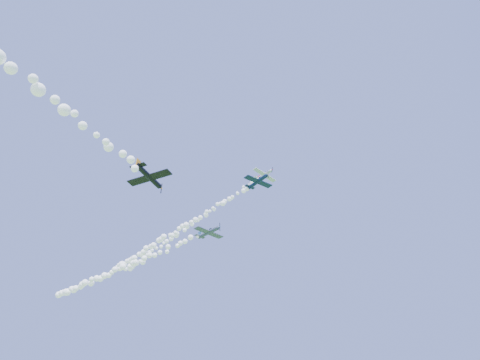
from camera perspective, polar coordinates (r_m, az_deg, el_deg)
The scene contains 7 objects.
plane_white at distance 98.02m, azimuth 3.52°, elevation 0.76°, with size 5.97×6.25×1.97m.
smoke_trail_white at distance 131.99m, azimuth -8.97°, elevation -7.75°, with size 79.13×37.37×2.68m, color white, non-canonical shape.
plane_navy at distance 90.48m, azimuth 2.61°, elevation -0.18°, with size 6.98×7.41×1.89m.
smoke_trail_navy at distance 119.72m, azimuth -10.11°, elevation -7.83°, with size 70.15×29.00×2.79m, color white, non-canonical shape.
plane_grey at distance 99.64m, azimuth -4.45°, elevation -7.41°, with size 8.17×8.66×2.18m.
smoke_trail_grey at distance 131.85m, azimuth -17.23°, elevation -12.27°, with size 76.93×20.98×3.55m, color white, non-canonical shape.
plane_black at distance 68.41m, azimuth -12.76°, elevation 0.43°, with size 8.11×7.65×2.95m.
Camera 1 is at (41.76, -69.90, 2.77)m, focal length 30.00 mm.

